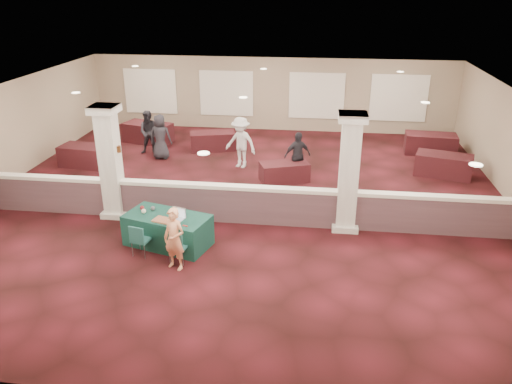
# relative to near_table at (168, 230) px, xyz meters

# --- Properties ---
(ground) EXTENTS (16.00, 16.00, 0.00)m
(ground) POSITION_rel_near_table_xyz_m (1.50, 3.00, -0.40)
(ground) COLOR #431017
(ground) RESTS_ON ground
(wall_back) EXTENTS (16.00, 0.04, 3.20)m
(wall_back) POSITION_rel_near_table_xyz_m (1.50, 11.00, 1.20)
(wall_back) COLOR gray
(wall_back) RESTS_ON ground
(wall_front) EXTENTS (16.00, 0.04, 3.20)m
(wall_front) POSITION_rel_near_table_xyz_m (1.50, -5.00, 1.20)
(wall_front) COLOR gray
(wall_front) RESTS_ON ground
(ceiling) EXTENTS (16.00, 16.00, 0.02)m
(ceiling) POSITION_rel_near_table_xyz_m (1.50, 3.00, 2.80)
(ceiling) COLOR white
(ceiling) RESTS_ON wall_back
(partition_wall) EXTENTS (15.60, 0.28, 1.10)m
(partition_wall) POSITION_rel_near_table_xyz_m (1.50, 1.50, 0.16)
(partition_wall) COLOR #50363E
(partition_wall) RESTS_ON ground
(column_left) EXTENTS (0.72, 0.72, 3.20)m
(column_left) POSITION_rel_near_table_xyz_m (-2.00, 1.50, 1.23)
(column_left) COLOR beige
(column_left) RESTS_ON ground
(column_right) EXTENTS (0.72, 0.72, 3.20)m
(column_right) POSITION_rel_near_table_xyz_m (4.50, 1.50, 1.23)
(column_right) COLOR beige
(column_right) RESTS_ON ground
(sconce_left) EXTENTS (0.12, 0.12, 0.18)m
(sconce_left) POSITION_rel_near_table_xyz_m (-2.28, 1.50, 1.60)
(sconce_left) COLOR brown
(sconce_left) RESTS_ON column_left
(sconce_right) EXTENTS (0.12, 0.12, 0.18)m
(sconce_right) POSITION_rel_near_table_xyz_m (-1.72, 1.50, 1.60)
(sconce_right) COLOR brown
(sconce_right) RESTS_ON column_left
(near_table) EXTENTS (2.31, 1.59, 0.81)m
(near_table) POSITION_rel_near_table_xyz_m (0.00, 0.00, 0.00)
(near_table) COLOR #0F382B
(near_table) RESTS_ON ground
(conf_chair_main) EXTENTS (0.47, 0.48, 0.82)m
(conf_chair_main) POSITION_rel_near_table_xyz_m (0.49, -0.85, 0.08)
(conf_chair_main) COLOR #1C5153
(conf_chair_main) RESTS_ON ground
(conf_chair_side) EXTENTS (0.49, 0.49, 0.82)m
(conf_chair_side) POSITION_rel_near_table_xyz_m (-0.52, -0.64, 0.08)
(conf_chair_side) COLOR #1C5153
(conf_chair_side) RESTS_ON ground
(woman) EXTENTS (0.64, 0.54, 1.52)m
(woman) POSITION_rel_near_table_xyz_m (0.50, -1.07, 0.35)
(woman) COLOR #F5AF6A
(woman) RESTS_ON ground
(far_table_front_left) EXTENTS (1.95, 1.13, 0.75)m
(far_table_front_left) POSITION_rel_near_table_xyz_m (-4.63, 5.34, -0.03)
(far_table_front_left) COLOR black
(far_table_front_left) RESTS_ON ground
(far_table_front_center) EXTENTS (1.77, 1.31, 0.65)m
(far_table_front_center) POSITION_rel_near_table_xyz_m (2.59, 4.76, -0.08)
(far_table_front_center) COLOR black
(far_table_front_center) RESTS_ON ground
(far_table_front_right) EXTENTS (2.04, 1.41, 0.75)m
(far_table_front_right) POSITION_rel_near_table_xyz_m (8.00, 6.00, -0.03)
(far_table_front_right) COLOR black
(far_table_front_right) RESTS_ON ground
(far_table_back_left) EXTENTS (2.16, 1.48, 0.80)m
(far_table_back_left) POSITION_rel_near_table_xyz_m (-3.39, 8.47, -0.01)
(far_table_back_left) COLOR black
(far_table_back_left) RESTS_ON ground
(far_table_back_center) EXTENTS (1.92, 1.32, 0.71)m
(far_table_back_center) POSITION_rel_near_table_xyz_m (-0.50, 7.82, -0.05)
(far_table_back_center) COLOR black
(far_table_back_center) RESTS_ON ground
(far_table_back_right) EXTENTS (1.99, 1.12, 0.78)m
(far_table_back_right) POSITION_rel_near_table_xyz_m (8.00, 8.41, -0.02)
(far_table_back_right) COLOR black
(far_table_back_right) RESTS_ON ground
(attendee_a) EXTENTS (0.88, 0.58, 1.69)m
(attendee_a) POSITION_rel_near_table_xyz_m (-2.79, 7.00, 0.44)
(attendee_a) COLOR black
(attendee_a) RESTS_ON ground
(attendee_b) EXTENTS (1.29, 0.93, 1.84)m
(attendee_b) POSITION_rel_near_table_xyz_m (0.93, 5.94, 0.51)
(attendee_b) COLOR silver
(attendee_b) RESTS_ON ground
(attendee_c) EXTENTS (1.06, 0.87, 1.63)m
(attendee_c) POSITION_rel_near_table_xyz_m (3.00, 5.07, 0.41)
(attendee_c) COLOR black
(attendee_c) RESTS_ON ground
(attendee_d) EXTENTS (0.84, 0.47, 1.69)m
(attendee_d) POSITION_rel_near_table_xyz_m (-2.20, 6.50, 0.44)
(attendee_d) COLOR black
(attendee_d) RESTS_ON ground
(laptop_base) EXTENTS (0.42, 0.35, 0.02)m
(laptop_base) POSITION_rel_near_table_xyz_m (0.30, -0.14, 0.41)
(laptop_base) COLOR silver
(laptop_base) RESTS_ON near_table
(laptop_screen) EXTENTS (0.35, 0.11, 0.24)m
(laptop_screen) POSITION_rel_near_table_xyz_m (0.34, -0.02, 0.55)
(laptop_screen) COLOR silver
(laptop_screen) RESTS_ON near_table
(screen_glow) EXTENTS (0.32, 0.10, 0.21)m
(screen_glow) POSITION_rel_near_table_xyz_m (0.34, -0.03, 0.53)
(screen_glow) COLOR silver
(screen_glow) RESTS_ON near_table
(knitting) EXTENTS (0.52, 0.44, 0.03)m
(knitting) POSITION_rel_near_table_xyz_m (-0.02, -0.28, 0.42)
(knitting) COLOR #D56122
(knitting) RESTS_ON near_table
(yarn_cream) EXTENTS (0.12, 0.12, 0.12)m
(yarn_cream) POSITION_rel_near_table_xyz_m (-0.62, 0.06, 0.46)
(yarn_cream) COLOR beige
(yarn_cream) RESTS_ON near_table
(yarn_red) EXTENTS (0.11, 0.11, 0.11)m
(yarn_red) POSITION_rel_near_table_xyz_m (-0.73, 0.27, 0.46)
(yarn_red) COLOR maroon
(yarn_red) RESTS_ON near_table
(yarn_grey) EXTENTS (0.12, 0.12, 0.12)m
(yarn_grey) POSITION_rel_near_table_xyz_m (-0.44, 0.26, 0.46)
(yarn_grey) COLOR #545359
(yarn_grey) RESTS_ON near_table
(scissors) EXTENTS (0.14, 0.07, 0.01)m
(scissors) POSITION_rel_near_table_xyz_m (0.61, -0.50, 0.41)
(scissors) COLOR red
(scissors) RESTS_ON near_table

